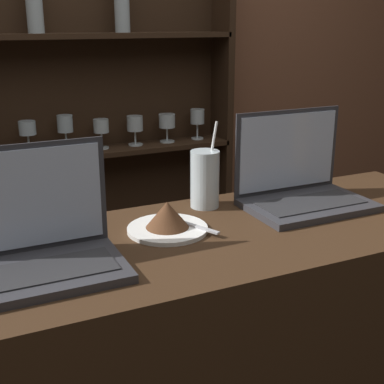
% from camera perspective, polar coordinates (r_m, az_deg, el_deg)
% --- Properties ---
extents(back_wall, '(7.00, 0.06, 2.70)m').
position_cam_1_polar(back_wall, '(2.29, -13.46, 12.91)').
color(back_wall, brown).
rests_on(back_wall, ground_plane).
extents(back_shelf, '(1.29, 0.18, 1.84)m').
position_cam_1_polar(back_shelf, '(2.28, -11.82, 3.38)').
color(back_shelf, '#332114').
rests_on(back_shelf, ground_plane).
extents(laptop_near, '(0.30, 0.21, 0.25)m').
position_cam_1_polar(laptop_near, '(1.10, -15.68, -5.15)').
color(laptop_near, '#333338').
rests_on(laptop_near, bar_counter).
extents(laptop_far, '(0.33, 0.22, 0.25)m').
position_cam_1_polar(laptop_far, '(1.47, 11.47, 0.85)').
color(laptop_far, '#333338').
rests_on(laptop_far, bar_counter).
extents(cake_plate, '(0.19, 0.19, 0.07)m').
position_cam_1_polar(cake_plate, '(1.26, -2.62, -2.97)').
color(cake_plate, white).
rests_on(cake_plate, bar_counter).
extents(water_glass, '(0.08, 0.08, 0.23)m').
position_cam_1_polar(water_glass, '(1.41, 1.38, 1.40)').
color(water_glass, silver).
rests_on(water_glass, bar_counter).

